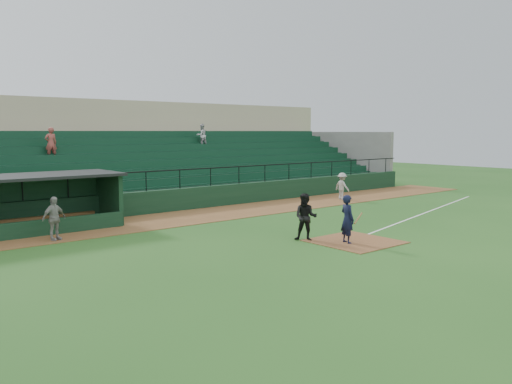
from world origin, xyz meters
TOP-DOWN VIEW (x-y plane):
  - ground at (0.00, 0.00)m, footprint 90.00×90.00m
  - warning_track at (0.00, 8.00)m, footprint 40.00×4.00m
  - home_plate_dirt at (0.00, -1.00)m, footprint 3.00×3.00m
  - foul_line at (8.00, 1.20)m, footprint 17.49×4.44m
  - stadium_structure at (-0.00, 16.46)m, footprint 38.00×13.08m
  - dugout at (-9.75, 9.56)m, footprint 8.90×3.20m
  - batter_at_plate at (-0.44, -0.98)m, footprint 1.09×0.76m
  - umpire at (-1.32, 0.37)m, footprint 1.10×1.14m
  - runner at (9.06, 7.57)m, footprint 0.65×1.09m
  - dugout_player_a at (-8.89, 6.56)m, footprint 1.08×0.69m

SIDE VIEW (x-z plane):
  - ground at x=0.00m, z-range 0.00..0.00m
  - foul_line at x=8.00m, z-range 0.00..0.01m
  - warning_track at x=0.00m, z-range 0.00..0.03m
  - home_plate_dirt at x=0.00m, z-range 0.00..0.03m
  - runner at x=9.06m, z-range 0.03..1.69m
  - dugout_player_a at x=-8.89m, z-range 0.03..1.74m
  - umpire at x=-1.32m, z-range 0.00..1.86m
  - batter_at_plate at x=-0.44m, z-range 0.00..1.86m
  - dugout at x=-9.75m, z-range 0.12..2.54m
  - stadium_structure at x=0.00m, z-range -0.90..5.50m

